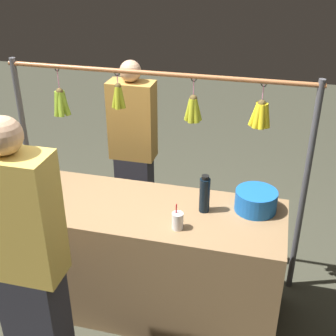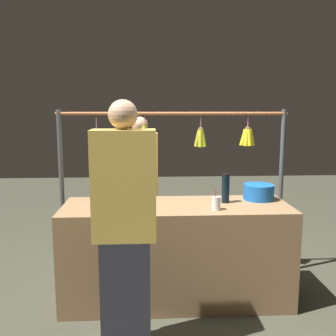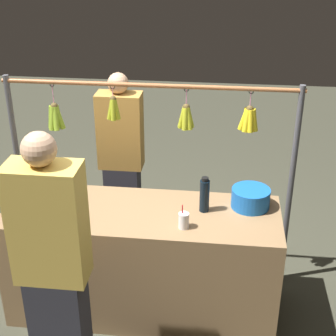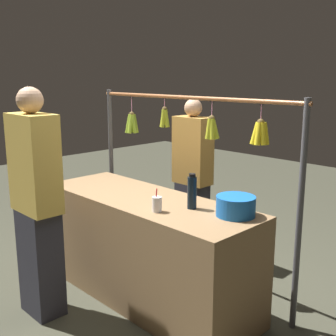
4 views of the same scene
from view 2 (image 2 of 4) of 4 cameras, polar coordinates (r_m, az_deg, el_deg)
ground_plane at (r=3.55m, az=1.23°, el=-19.01°), size 12.00×12.00×0.00m
market_counter at (r=3.37m, az=1.26°, el=-12.61°), size 1.94×0.67×0.85m
display_rack at (r=3.63m, az=0.98°, el=1.41°), size 2.20×0.14×1.66m
water_bottle at (r=3.33m, az=8.68°, el=-3.11°), size 0.07×0.07×0.26m
blue_bucket at (r=3.50m, az=13.52°, el=-3.55°), size 0.27×0.27×0.14m
drink_cup at (r=3.10m, az=7.29°, el=-5.29°), size 0.07×0.07×0.17m
vendor_person at (r=4.12m, az=-4.17°, el=-3.44°), size 0.38×0.20×1.58m
customer_person at (r=2.54m, az=-6.50°, el=-9.79°), size 0.41×0.22×1.72m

